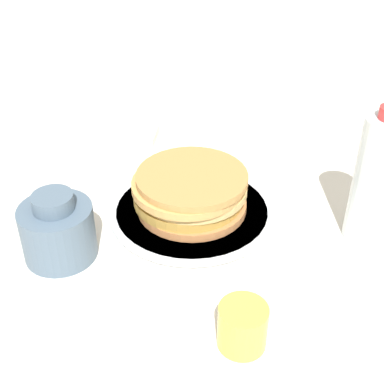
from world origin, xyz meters
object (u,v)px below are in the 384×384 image
plate (192,211)px  pancake_stack (190,191)px  water_bottle_near (376,180)px  juice_glass (242,326)px  cream_jug (58,230)px

plate → pancake_stack: pancake_stack is taller
pancake_stack → water_bottle_near: (-0.28, 0.06, 0.06)m
plate → juice_glass: bearing=102.2°
plate → water_bottle_near: bearing=167.8°
plate → juice_glass: juice_glass is taller
juice_glass → water_bottle_near: size_ratio=0.28×
pancake_stack → juice_glass: pancake_stack is taller
water_bottle_near → cream_jug: bearing=4.8°
plate → cream_jug: bearing=26.2°
plate → juice_glass: (-0.06, 0.28, 0.02)m
pancake_stack → juice_glass: (-0.06, 0.28, -0.02)m
juice_glass → cream_jug: bearing=-33.9°
pancake_stack → water_bottle_near: water_bottle_near is taller
pancake_stack → cream_jug: bearing=27.2°
juice_glass → pancake_stack: bearing=-77.4°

